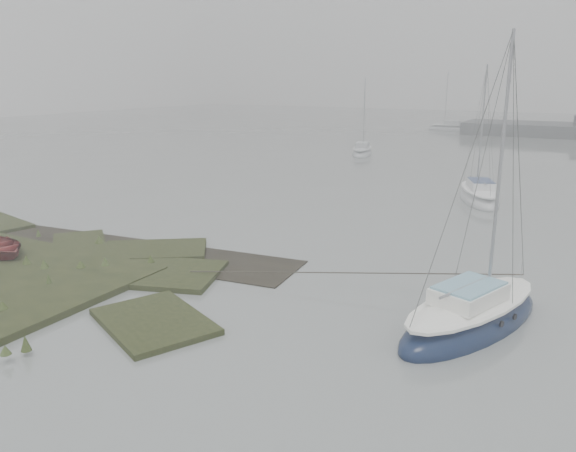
{
  "coord_description": "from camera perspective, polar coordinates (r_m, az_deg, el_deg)",
  "views": [
    {
      "loc": [
        10.72,
        -11.31,
        6.66
      ],
      "look_at": [
        1.88,
        4.72,
        1.8
      ],
      "focal_mm": 35.0,
      "sensor_mm": 36.0,
      "label": 1
    }
  ],
  "objects": [
    {
      "name": "sailboat_far_a",
      "position": [
        50.63,
        7.54,
        7.44
      ],
      "size": [
        2.98,
        5.33,
        7.16
      ],
      "rotation": [
        0.0,
        0.0,
        0.27
      ],
      "color": "#B8BEC2",
      "rests_on": "ground"
    },
    {
      "name": "sailboat_far_c",
      "position": [
        76.73,
        16.14,
        9.51
      ],
      "size": [
        5.67,
        2.05,
        7.91
      ],
      "rotation": [
        0.0,
        0.0,
        1.61
      ],
      "color": "#A1A6AA",
      "rests_on": "ground"
    },
    {
      "name": "sailboat_white",
      "position": [
        32.95,
        18.81,
        2.85
      ],
      "size": [
        3.82,
        5.9,
        7.92
      ],
      "rotation": [
        0.0,
        0.0,
        0.38
      ],
      "color": "silver",
      "rests_on": "ground"
    },
    {
      "name": "sailboat_main",
      "position": [
        16.39,
        18.12,
        -8.89
      ],
      "size": [
        3.89,
        6.31,
        8.47
      ],
      "rotation": [
        0.0,
        0.0,
        -0.35
      ],
      "color": "#0F1B36",
      "rests_on": "ground"
    },
    {
      "name": "ground",
      "position": [
        43.2,
        14.22,
        5.55
      ],
      "size": [
        160.0,
        160.0,
        0.0
      ],
      "primitive_type": "plane",
      "color": "slate",
      "rests_on": "ground"
    }
  ]
}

